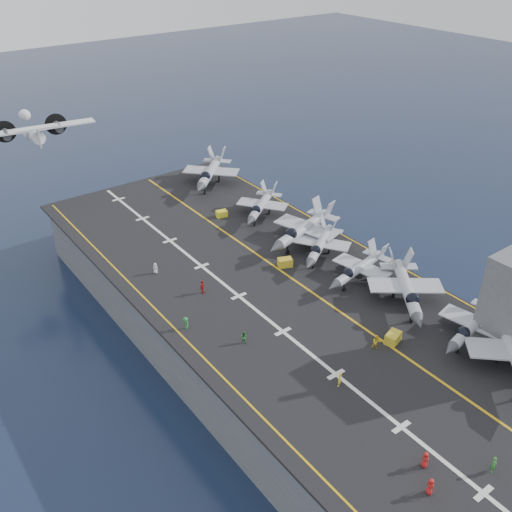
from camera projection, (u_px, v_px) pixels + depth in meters
ground at (271, 338)px, 89.30m from camera, size 500.00×500.00×0.00m
hull at (272, 312)px, 86.73m from camera, size 36.00×90.00×10.00m
flight_deck at (272, 283)px, 84.06m from camera, size 38.00×92.00×0.40m
foul_line at (288, 276)px, 85.48m from camera, size 0.35×90.00×0.02m
landing_centerline at (239, 296)px, 80.89m from camera, size 0.50×90.00×0.02m
deck_edge_port at (171, 324)px, 75.28m from camera, size 0.25×90.00×0.02m
deck_edge_stbd at (361, 245)px, 93.38m from camera, size 0.25×90.00×0.02m
fighter_jet_1 at (473, 324)px, 71.66m from camera, size 14.68×11.22×4.59m
fighter_jet_2 at (407, 287)px, 78.06m from camera, size 17.47×18.39×5.33m
fighter_jet_3 at (359, 268)px, 83.22m from camera, size 14.39×10.93×4.52m
fighter_jet_4 at (321, 243)px, 89.24m from camera, size 16.17×14.85×4.67m
fighter_jet_5 at (304, 228)px, 92.65m from camera, size 18.60×14.90×5.64m
fighter_jet_6 at (261, 205)px, 101.18m from camera, size 16.14×15.17×4.67m
fighter_jet_8 at (210, 171)px, 113.03m from camera, size 19.46×19.27×5.71m
tow_cart_a at (393, 338)px, 71.87m from camera, size 2.58×2.07×1.35m
tow_cart_b at (285, 262)px, 87.55m from camera, size 2.53×2.12×1.29m
tow_cart_c at (222, 214)px, 102.01m from camera, size 2.16×1.65×1.16m
crew_0 at (430, 486)px, 52.84m from camera, size 0.90×1.23×1.90m
crew_1 at (340, 379)px, 65.06m from camera, size 1.38×1.21×1.92m
crew_2 at (244, 337)px, 71.80m from camera, size 1.04×1.19×1.66m
crew_3 at (186, 323)px, 74.11m from camera, size 0.73×1.09×1.80m
crew_4 at (202, 287)px, 81.11m from camera, size 1.47×1.38×2.04m
crew_5 at (155, 268)px, 85.72m from camera, size 1.13×1.23×1.71m
crew_6 at (494, 464)px, 54.97m from camera, size 1.32×1.09×1.89m
crew_7 at (376, 342)px, 70.64m from camera, size 1.45×1.37×2.02m
transport_plane at (34, 136)px, 105.81m from camera, size 24.67×18.54×5.37m
crew_8 at (425, 460)px, 55.44m from camera, size 0.90×1.23×1.90m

